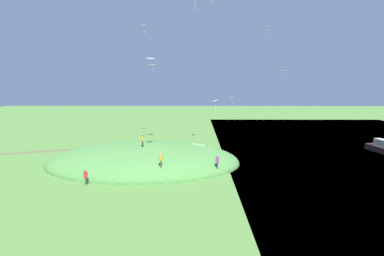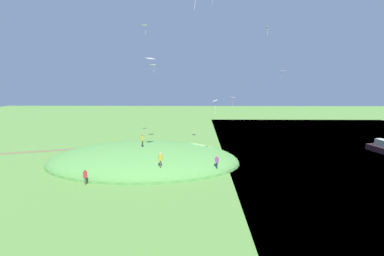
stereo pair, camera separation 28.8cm
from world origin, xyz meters
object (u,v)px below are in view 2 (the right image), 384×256
(person_watching_kites, at_px, (85,175))
(person_on_hilltop, at_px, (217,160))
(person_near_shore, at_px, (160,158))
(kite_7, at_px, (282,71))
(kite_3, at_px, (153,65))
(kite_4, at_px, (144,26))
(person_walking_path, at_px, (142,139))
(kite_9, at_px, (267,28))
(kite_6, at_px, (233,98))
(kite_5, at_px, (215,101))
(kite_2, at_px, (150,59))

(person_watching_kites, xyz_separation_m, person_on_hilltop, (-15.10, -3.67, 0.76))
(person_near_shore, bearing_deg, kite_7, 131.97)
(kite_3, height_order, kite_4, kite_4)
(kite_4, bearing_deg, person_walking_path, 97.25)
(kite_9, bearing_deg, kite_6, 24.32)
(kite_5, bearing_deg, person_walking_path, -1.30)
(kite_6, relative_size, kite_7, 1.66)
(kite_6, bearing_deg, kite_3, 0.44)
(kite_5, distance_m, kite_9, 23.52)
(kite_5, height_order, kite_6, kite_5)
(person_near_shore, xyz_separation_m, kite_9, (-17.03, -23.10, 18.26))
(person_watching_kites, bearing_deg, kite_5, 108.65)
(kite_4, distance_m, kite_9, 22.39)
(person_on_hilltop, relative_size, person_near_shore, 0.91)
(kite_3, bearing_deg, person_near_shore, 99.98)
(kite_6, xyz_separation_m, kite_7, (-6.83, 6.68, 4.64))
(kite_6, bearing_deg, kite_9, -155.68)
(kite_7, bearing_deg, kite_2, 30.12)
(person_walking_path, distance_m, kite_2, 11.16)
(kite_4, relative_size, kite_7, 1.41)
(kite_6, xyz_separation_m, kite_9, (-6.27, -2.84, 12.53))
(kite_3, xyz_separation_m, kite_4, (1.82, -3.20, 7.19))
(kite_5, bearing_deg, person_watching_kites, 26.87)
(kite_6, bearing_deg, person_watching_kites, 49.26)
(kite_7, bearing_deg, kite_9, -86.68)
(person_near_shore, distance_m, kite_7, 24.51)
(person_walking_path, relative_size, kite_3, 1.22)
(person_on_hilltop, height_order, kite_5, kite_5)
(person_on_hilltop, distance_m, kite_6, 19.97)
(kite_3, bearing_deg, kite_6, -179.56)
(person_walking_path, height_order, kite_7, kite_7)
(person_on_hilltop, distance_m, kite_7, 19.46)
(kite_9, bearing_deg, kite_3, 8.15)
(person_near_shore, relative_size, kite_2, 1.33)
(kite_3, bearing_deg, kite_9, -171.85)
(person_near_shore, xyz_separation_m, kite_4, (5.36, -23.35, 18.69))
(person_watching_kites, relative_size, kite_6, 0.90)
(person_on_hilltop, relative_size, kite_6, 0.82)
(kite_5, xyz_separation_m, kite_6, (-4.05, -14.53, -0.49))
(kite_2, relative_size, kite_4, 0.80)
(kite_5, relative_size, kite_7, 1.60)
(kite_2, bearing_deg, kite_6, -124.34)
(person_walking_path, height_order, person_near_shore, person_walking_path)
(kite_2, bearing_deg, kite_5, -158.80)
(kite_5, bearing_deg, kite_6, -105.58)
(kite_3, distance_m, kite_7, 22.15)
(person_walking_path, relative_size, person_near_shore, 1.01)
(kite_2, bearing_deg, person_near_shore, 116.17)
(person_walking_path, height_order, kite_2, kite_2)
(kite_2, height_order, kite_7, kite_2)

